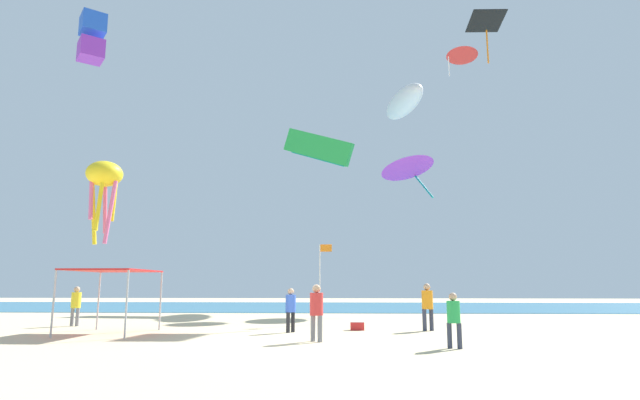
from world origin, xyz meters
TOP-DOWN VIEW (x-y plane):
  - ground at (0.00, 0.00)m, footprint 110.00×110.00m
  - ocean_strip at (0.00, 26.37)m, footprint 110.00×20.98m
  - canopy_tent at (-6.83, 1.42)m, footprint 2.70×3.36m
  - person_near_tent at (-10.08, 4.89)m, footprint 0.45×0.42m
  - person_leftmost at (-0.03, 2.28)m, footprint 0.40×0.41m
  - person_central at (5.28, -2.56)m, footprint 0.40×0.38m
  - person_rightmost at (1.17, -0.93)m, footprint 0.44×0.44m
  - person_far_shore at (5.44, 3.26)m, footprint 0.47×0.45m
  - banner_flag at (0.96, 6.59)m, footprint 0.61×0.06m
  - cooler_box at (2.59, 3.44)m, footprint 0.57×0.37m
  - kite_delta_red at (12.23, 23.36)m, footprint 3.18×3.21m
  - kite_box_blue at (-13.50, 10.69)m, footprint 1.99×2.00m
  - kite_octopus_yellow at (-10.15, 6.81)m, footprint 2.53×2.53m
  - kite_inflatable_white at (7.40, 25.37)m, footprint 4.27×7.71m
  - kite_parafoil_green at (-0.03, 21.52)m, footprint 5.89×3.11m
  - kite_diamond_black at (12.53, 16.99)m, footprint 2.50×2.47m
  - kite_delta_purple at (6.40, 16.62)m, footprint 5.24×5.24m

SIDE VIEW (x-z plane):
  - ground at x=0.00m, z-range -0.10..0.00m
  - ocean_strip at x=0.00m, z-range 0.00..0.03m
  - cooler_box at x=2.59m, z-range 0.00..0.35m
  - person_central at x=5.28m, z-range 0.14..1.73m
  - person_leftmost at x=-0.03m, z-range 0.15..1.84m
  - person_near_tent at x=-10.08m, z-range 0.15..1.91m
  - person_rightmost at x=1.17m, z-range 0.16..2.00m
  - person_far_shore at x=5.44m, z-range 0.16..2.05m
  - banner_flag at x=0.96m, z-range 0.38..4.14m
  - canopy_tent at x=-6.83m, z-range 1.08..3.48m
  - kite_octopus_yellow at x=-10.15m, z-range 5.08..9.33m
  - kite_delta_purple at x=6.40m, z-range 8.49..11.70m
  - kite_parafoil_green at x=-0.03m, z-range 10.84..14.68m
  - kite_box_blue at x=-13.50m, z-range 15.50..18.50m
  - kite_inflatable_white at x=7.40m, z-range 16.42..19.36m
  - kite_diamond_black at x=12.53m, z-range 18.93..22.47m
  - kite_delta_red at x=12.23m, z-range 20.26..22.61m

